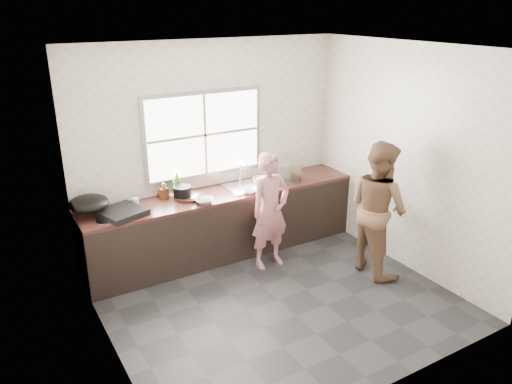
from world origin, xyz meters
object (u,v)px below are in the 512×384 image
bowl_held (250,191)px  burner (122,213)px  bottle_green (177,182)px  dish_rack (285,173)px  black_pot (183,193)px  woman (270,215)px  bowl_mince (204,201)px  person_side (378,208)px  bottle_brown_short (162,191)px  pot_lid_left (107,220)px  glass_jar (136,202)px  bottle_brown_tall (164,192)px  bowl_crabs (261,181)px  wok (89,203)px  pot_lid_right (119,208)px  cutting_board (189,197)px  plate_food (175,194)px

bowl_held → burner: 1.58m
bottle_green → dish_rack: bottle_green is taller
black_pot → woman: bearing=-34.1°
bowl_mince → person_side: bearing=-32.2°
bottle_brown_short → pot_lid_left: bearing=-154.8°
glass_jar → bottle_brown_tall: bearing=9.9°
bowl_crabs → bowl_held: (-0.32, -0.27, 0.00)m
burner → wok: 0.37m
bowl_mince → bottle_brown_short: bearing=129.1°
burner → dish_rack: (2.18, -0.01, 0.10)m
bowl_crabs → bottle_green: size_ratio=0.56×
person_side → dish_rack: size_ratio=4.56×
wok → pot_lid_right: 0.36m
person_side → dish_rack: 1.33m
black_pot → glass_jar: 0.57m
black_pot → pot_lid_left: 0.99m
woman → bottle_brown_tall: (-1.07, 0.71, 0.27)m
person_side → bowl_crabs: 1.59m
cutting_board → bottle_brown_short: bottle_brown_short is taller
woman → wok: bearing=157.7°
woman → person_side: 1.29m
bowl_crabs → woman: bearing=-110.8°
bottle_green → wok: size_ratio=0.69×
bottle_green → pot_lid_left: 1.06m
glass_jar → black_pot: bearing=-5.2°
black_pot → pot_lid_right: 0.77m
bottle_brown_tall → plate_food: bearing=22.4°
woman → glass_jar: woman is taller
glass_jar → burner: 0.28m
bowl_mince → bowl_held: bearing=0.0°
bowl_held → glass_jar: 1.40m
pot_lid_left → person_side: bearing=-22.0°
bowl_crabs → bottle_brown_tall: bottle_brown_tall is taller
person_side → cutting_board: person_side is taller
person_side → glass_jar: person_side is taller
bowl_held → black_pot: bearing=162.3°
person_side → pot_lid_right: 3.04m
bowl_held → woman: bearing=-75.9°
cutting_board → glass_jar: bearing=173.6°
plate_food → bottle_brown_tall: size_ratio=1.09×
bowl_mince → bottle_brown_tall: size_ratio=1.19×
black_pot → bowl_mince: bearing=-55.9°
bowl_mince → plate_food: bowl_mince is taller
burner → pot_lid_left: burner is taller
glass_jar → cutting_board: bearing=-6.4°
plate_food → bottle_brown_short: (-0.16, 0.00, 0.07)m
cutting_board → burner: bearing=-173.1°
person_side → glass_jar: (-2.48, 1.40, 0.09)m
cutting_board → bowl_crabs: 1.05m
black_pot → plate_food: 0.20m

